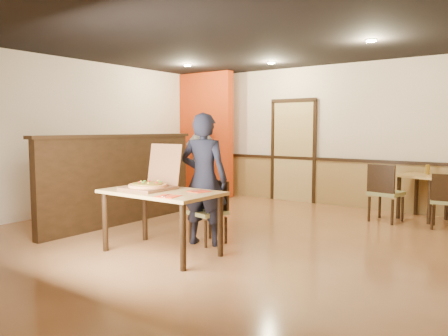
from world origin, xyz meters
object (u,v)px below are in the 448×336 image
Objects in this scene: side_chair_left at (384,191)px; condiment at (428,169)px; passerby at (202,158)px; side_chair_right at (446,199)px; diner at (204,179)px; side_table at (423,185)px; pizza_box at (151,184)px; main_table at (161,200)px; diner_chair at (211,209)px.

side_chair_left is 0.94m from condiment.
side_chair_right is at bearing -81.27° from passerby.
diner is at bearing -130.27° from passerby.
side_table is 1.41× the size of pizza_box.
pizza_box is at bearing 44.78° from side_chair_right.
side_chair_left is 3.99m from passerby.
side_chair_left is 3.94m from pizza_box.
side_chair_right is at bearing 53.40° from main_table.
main_table is 0.84× the size of diner.
side_chair_left is (1.68, 3.47, -0.15)m from main_table.
side_table is 0.51× the size of diner.
diner reaches higher than side_chair_right.
diner_chair reaches higher than main_table.
main_table is 2.31× the size of pizza_box.
diner_chair is 0.97× the size of side_chair_right.
pizza_box reaches higher than condiment.
side_chair_left is 0.55× the size of diner.
side_table is (1.97, 3.30, 0.13)m from diner_chair.
condiment is (2.18, 4.20, 0.17)m from main_table.
diner_chair is at bearing -120.57° from condiment.
passerby reaches higher than diner.
passerby is 4.17m from pizza_box.
passerby is (-2.44, 2.96, 0.02)m from diner.
main_table is 1.75× the size of diner_chair.
side_table is 0.28m from condiment.
side_table is at bearing -118.18° from side_chair_left.
side_table is 4.47m from passerby.
side_table is at bearing 72.70° from diner_chair.
condiment is at bearing -66.36° from side_chair_right.
diner is at bearing 69.95° from side_chair_left.
pizza_box is (-0.18, 0.01, 0.18)m from main_table.
side_table is at bearing -137.43° from diner.
passerby is (-2.29, 3.60, 0.22)m from main_table.
diner reaches higher than side_chair_left.
side_chair_right is 0.91m from condiment.
diner_chair reaches higher than side_table.
diner_chair is at bearing 68.95° from side_chair_left.
side_chair_left is 0.77m from side_table.
side_chair_right is at bearing -53.30° from side_table.
condiment is (0.50, 0.73, 0.32)m from side_chair_left.
passerby is at bearing 6.44° from side_chair_left.
passerby is 10.77× the size of condiment.
side_chair_right is 3.76m from diner.
side_table is at bearing 59.00° from pizza_box.
side_chair_left is at bearing -135.85° from diner.
condiment reaches higher than main_table.
side_table is at bearing 62.55° from main_table.
pizza_box is at bearing -119.65° from side_table.
main_table is at bearing -117.46° from condiment.
diner is at bearing -82.47° from diner_chair.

